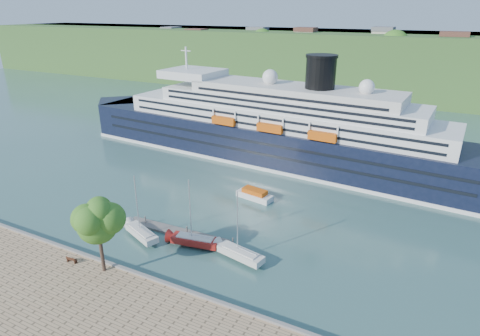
% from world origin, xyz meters
% --- Properties ---
extents(ground, '(400.00, 400.00, 0.00)m').
position_xyz_m(ground, '(0.00, 0.00, 0.00)').
color(ground, '#305753').
rests_on(ground, ground).
extents(far_hillside, '(400.00, 50.00, 24.00)m').
position_xyz_m(far_hillside, '(0.00, 145.00, 12.00)').
color(far_hillside, '#335020').
rests_on(far_hillside, ground).
extents(quay_coping, '(220.00, 0.50, 0.30)m').
position_xyz_m(quay_coping, '(0.00, -0.20, 1.15)').
color(quay_coping, slate).
rests_on(quay_coping, promenade).
extents(cruise_ship, '(110.52, 23.32, 24.63)m').
position_xyz_m(cruise_ship, '(-0.00, 50.03, 12.32)').
color(cruise_ship, black).
rests_on(cruise_ship, ground).
extents(park_bench, '(1.58, 0.76, 0.98)m').
position_xyz_m(park_bench, '(-6.84, -2.12, 1.49)').
color(park_bench, '#492615').
rests_on(park_bench, promenade).
extents(promenade_tree, '(6.88, 6.88, 11.40)m').
position_xyz_m(promenade_tree, '(-1.60, -1.50, 6.70)').
color(promenade_tree, '#27661A').
rests_on(promenade_tree, promenade).
extents(floating_pontoon, '(18.01, 2.89, 0.40)m').
position_xyz_m(floating_pontoon, '(0.37, 12.05, 0.20)').
color(floating_pontoon, slate).
rests_on(floating_pontoon, ground).
extents(sailboat_white_near, '(7.96, 4.86, 9.96)m').
position_xyz_m(sailboat_white_near, '(-3.33, 8.14, 4.98)').
color(sailboat_white_near, silver).
rests_on(sailboat_white_near, ground).
extents(sailboat_red, '(8.29, 3.54, 10.37)m').
position_xyz_m(sailboat_red, '(5.26, 10.01, 5.19)').
color(sailboat_red, maroon).
rests_on(sailboat_red, ground).
extents(sailboat_white_far, '(8.15, 3.70, 10.17)m').
position_xyz_m(sailboat_white_far, '(12.87, 9.96, 5.08)').
color(sailboat_white_far, silver).
rests_on(sailboat_white_far, ground).
extents(tender_launch, '(7.33, 3.57, 1.94)m').
position_xyz_m(tender_launch, '(6.33, 28.79, 0.97)').
color(tender_launch, '#D0520C').
rests_on(tender_launch, ground).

